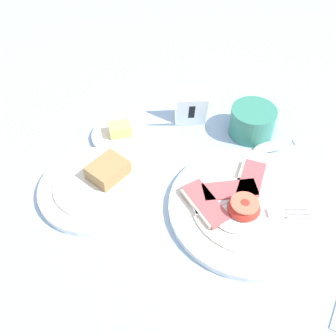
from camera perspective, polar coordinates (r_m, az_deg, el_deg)
The scene contains 7 objects.
ground_plane at distance 0.65m, azimuth 5.19°, elevation -5.31°, with size 3.00×3.00×0.00m, color #93B2DB.
breakfast_plate at distance 0.65m, azimuth 11.23°, elevation -5.43°, with size 0.26×0.26×0.04m.
bread_plate at distance 0.68m, azimuth -10.40°, elevation -2.47°, with size 0.19×0.19×0.04m.
sugar_cup at distance 0.77m, azimuth 12.14°, elevation 6.72°, with size 0.09×0.09×0.06m.
butter_dish at distance 0.76m, azimuth -6.92°, elevation 4.87°, with size 0.11×0.11×0.03m.
number_card at distance 0.77m, azimuth 3.33°, elevation 8.55°, with size 0.06×0.05×0.07m.
teaspoon_by_saucer at distance 0.77m, azimuth 16.40°, elevation 3.40°, with size 0.19×0.07×0.01m.
Camera 1 is at (-0.08, -0.39, 0.52)m, focal length 42.00 mm.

